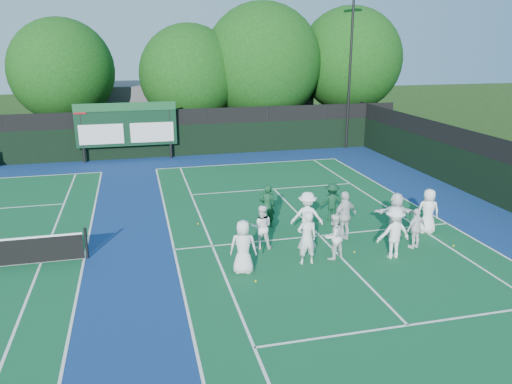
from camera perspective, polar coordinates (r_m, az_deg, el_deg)
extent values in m
plane|color=#1C370F|center=(18.28, 8.42, -6.13)|extent=(120.00, 120.00, 0.00)
cube|color=navy|center=(17.98, -10.99, -6.66)|extent=(34.00, 32.00, 0.01)
cube|color=#10512C|center=(19.13, 7.30, -4.98)|extent=(10.97, 23.77, 0.00)
cube|color=silver|center=(29.99, -0.81, 3.26)|extent=(10.97, 0.08, 0.00)
cube|color=silver|center=(18.00, -9.35, -6.51)|extent=(0.08, 23.77, 0.00)
cube|color=silver|center=(21.63, 21.02, -3.38)|extent=(0.08, 23.77, 0.00)
cube|color=silver|center=(18.13, -5.01, -6.15)|extent=(0.08, 23.77, 0.00)
cube|color=silver|center=(20.90, 17.92, -3.76)|extent=(0.08, 23.77, 0.00)
cube|color=silver|center=(13.98, 16.96, -14.36)|extent=(8.23, 0.08, 0.00)
cube|color=silver|center=(24.86, 2.05, 0.36)|extent=(8.23, 0.08, 0.00)
cube|color=silver|center=(19.13, 7.30, -4.97)|extent=(0.08, 12.80, 0.00)
cube|color=silver|center=(18.07, -19.03, -7.15)|extent=(0.08, 23.77, 0.00)
cube|color=silver|center=(18.27, -23.33, -7.38)|extent=(0.08, 23.77, 0.00)
cube|color=black|center=(32.10, -12.65, 5.57)|extent=(34.00, 0.08, 2.00)
cube|color=black|center=(31.85, -12.82, 8.21)|extent=(34.00, 0.05, 1.00)
cylinder|color=black|center=(31.71, -19.25, 6.28)|extent=(0.16, 0.16, 3.50)
cylinder|color=black|center=(31.64, -9.80, 6.95)|extent=(0.16, 0.16, 3.50)
cube|color=black|center=(31.50, -14.60, 7.44)|extent=(6.00, 0.15, 2.60)
cube|color=#154B26|center=(31.24, -14.75, 9.40)|extent=(6.00, 0.05, 0.50)
cube|color=silver|center=(31.54, -17.26, 6.31)|extent=(2.60, 0.04, 1.20)
cube|color=silver|center=(31.49, -11.79, 6.70)|extent=(2.60, 0.04, 1.20)
cube|color=#A30D19|center=(31.40, -19.53, 8.84)|extent=(0.70, 0.04, 0.50)
cube|color=#56565B|center=(40.10, -7.30, 9.49)|extent=(18.00, 6.00, 4.00)
cylinder|color=black|center=(34.29, 10.67, 13.14)|extent=(0.16, 0.16, 10.00)
cylinder|color=black|center=(17.86, -18.83, -5.56)|extent=(0.10, 0.10, 1.10)
cylinder|color=black|center=(35.73, -20.64, 6.64)|extent=(0.44, 0.44, 2.76)
sphere|color=#0D3C0D|center=(35.31, -21.30, 12.81)|extent=(6.63, 6.63, 6.63)
sphere|color=#0D3C0D|center=(35.59, -20.15, 11.87)|extent=(4.64, 4.64, 4.64)
cylinder|color=black|center=(35.72, -7.40, 7.23)|extent=(0.44, 0.44, 2.34)
sphere|color=#0D3C0D|center=(35.30, -7.63, 13.17)|extent=(6.77, 6.77, 6.77)
sphere|color=#0D3C0D|center=(35.72, -6.67, 12.16)|extent=(4.74, 4.74, 4.74)
cylinder|color=black|center=(36.64, 0.71, 7.72)|extent=(0.44, 0.44, 2.47)
sphere|color=#0D3C0D|center=(36.20, 0.74, 14.53)|extent=(8.31, 8.31, 8.31)
sphere|color=#0D3C0D|center=(36.69, 1.54, 13.26)|extent=(5.82, 5.82, 5.82)
cylinder|color=black|center=(38.78, 10.30, 8.31)|extent=(0.44, 0.44, 2.92)
sphere|color=#0D3C0D|center=(38.39, 10.65, 14.65)|extent=(7.56, 7.56, 7.56)
sphere|color=#0D3C0D|center=(38.94, 11.23, 13.54)|extent=(5.29, 5.29, 5.29)
sphere|color=#B7C517|center=(15.52, -0.04, -10.16)|extent=(0.07, 0.07, 0.07)
sphere|color=#B7C517|center=(19.38, 21.65, -5.73)|extent=(0.07, 0.07, 0.07)
sphere|color=#B7C517|center=(20.25, -6.65, -3.62)|extent=(0.07, 0.07, 0.07)
sphere|color=#B7C517|center=(17.85, 11.19, -6.75)|extent=(0.07, 0.07, 0.07)
imported|color=white|center=(15.78, -1.47, -6.29)|extent=(0.98, 0.77, 1.77)
imported|color=white|center=(16.47, 5.84, -5.23)|extent=(0.68, 0.46, 1.83)
imported|color=white|center=(17.01, 8.85, -5.06)|extent=(0.94, 0.84, 1.59)
imported|color=white|center=(17.48, 15.48, -4.48)|extent=(1.18, 0.68, 1.81)
imported|color=white|center=(18.55, 17.82, -3.98)|extent=(0.94, 0.61, 1.48)
imported|color=white|center=(17.64, 0.63, -4.01)|extent=(0.90, 0.77, 1.60)
imported|color=white|center=(18.40, 5.87, -2.78)|extent=(1.35, 1.02, 1.85)
imported|color=silver|center=(18.59, 10.10, -2.71)|extent=(1.19, 0.83, 1.88)
imported|color=white|center=(19.43, 15.68, -2.49)|extent=(1.66, 0.90, 1.71)
imported|color=white|center=(20.10, 19.06, -2.09)|extent=(0.97, 0.75, 1.75)
imported|color=#103C22|center=(19.57, 1.28, -1.62)|extent=(0.67, 0.47, 1.76)
imported|color=#0F3720|center=(20.59, 8.67, -1.13)|extent=(1.14, 0.84, 1.58)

